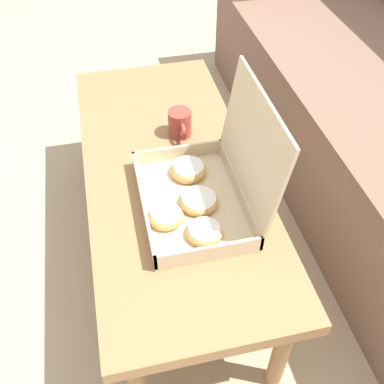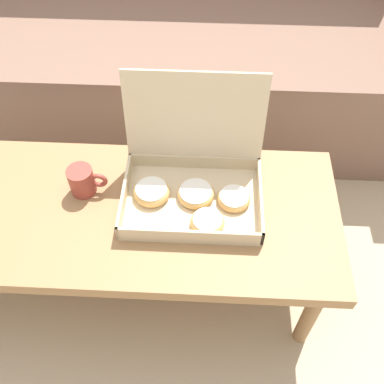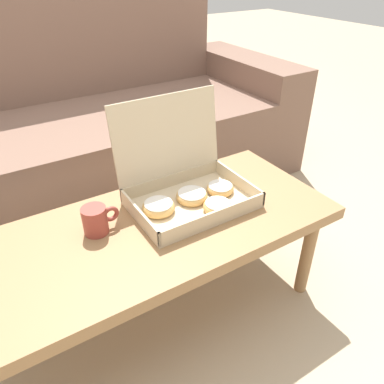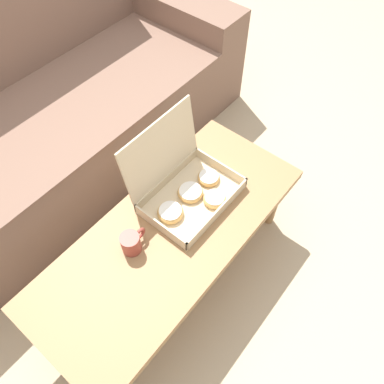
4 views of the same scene
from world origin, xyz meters
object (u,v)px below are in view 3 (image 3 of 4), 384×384
(pastry_box, at_px, (187,186))
(coffee_mug, at_px, (96,220))
(couch, at_px, (63,138))
(coffee_table, at_px, (150,238))

(pastry_box, height_order, coffee_mug, pastry_box)
(couch, bearing_deg, coffee_table, -90.00)
(couch, height_order, pastry_box, couch)
(coffee_table, bearing_deg, coffee_mug, 155.76)
(couch, bearing_deg, pastry_box, -79.16)
(couch, distance_m, pastry_box, 0.91)
(coffee_table, xyz_separation_m, coffee_mug, (-0.14, 0.06, 0.08))
(couch, distance_m, coffee_table, 0.95)
(coffee_table, height_order, pastry_box, pastry_box)
(pastry_box, bearing_deg, coffee_mug, -179.95)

